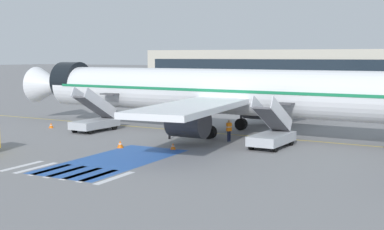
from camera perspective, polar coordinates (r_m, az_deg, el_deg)
ground_plane at (r=47.84m, az=2.74°, el=-2.04°), size 600.00×600.00×0.00m
apron_leadline_yellow at (r=48.60m, az=1.91°, el=-1.90°), size 78.87×4.20×0.01m
apron_stand_patch_blue at (r=36.13m, az=-8.24°, el=-4.83°), size 5.14×11.48×0.01m
apron_walkway_bar_0 at (r=35.71m, az=-17.70°, el=-5.20°), size 0.44×3.60×0.01m
apron_walkway_bar_1 at (r=34.88m, az=-16.30°, el=-5.42°), size 0.44×3.60×0.01m
apron_walkway_bar_2 at (r=34.08m, az=-14.84°, el=-5.66°), size 0.44×3.60×0.01m
apron_walkway_bar_3 at (r=33.29m, az=-13.30°, el=-5.90°), size 0.44×3.60×0.01m
apron_walkway_bar_4 at (r=32.53m, az=-11.69°, el=-6.14°), size 0.44×3.60×0.01m
apron_walkway_bar_5 at (r=31.80m, az=-10.01°, el=-6.40°), size 0.44×3.60×0.01m
apron_walkway_bar_6 at (r=31.10m, az=-8.24°, el=-6.65°), size 0.44×3.60×0.01m
airliner at (r=47.91m, az=2.59°, el=2.52°), size 45.48×32.02×11.64m
boarding_stairs_forward at (r=50.19m, az=-10.29°, el=-0.57°), size 2.44×5.32×4.22m
boarding_stairs_aft at (r=41.06m, az=8.55°, el=-2.08°), size 2.44×5.32×4.10m
fuel_tanker at (r=67.07m, az=18.15°, el=1.46°), size 3.52×9.66×3.25m
ground_crew_0 at (r=43.58m, az=3.96°, el=-1.50°), size 0.43×0.48×1.78m
ground_crew_1 at (r=44.82m, az=-2.42°, el=-1.19°), size 0.32×0.47×1.87m
traffic_cone_0 at (r=40.99m, az=-7.66°, el=-3.10°), size 0.51×0.51×0.56m
traffic_cone_1 at (r=53.47m, az=-14.80°, el=-1.08°), size 0.46×0.46×0.51m
traffic_cone_2 at (r=39.98m, az=-2.04°, el=-3.34°), size 0.43×0.43×0.48m
terminal_building at (r=131.36m, az=19.35°, el=4.79°), size 118.92×12.10×8.46m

